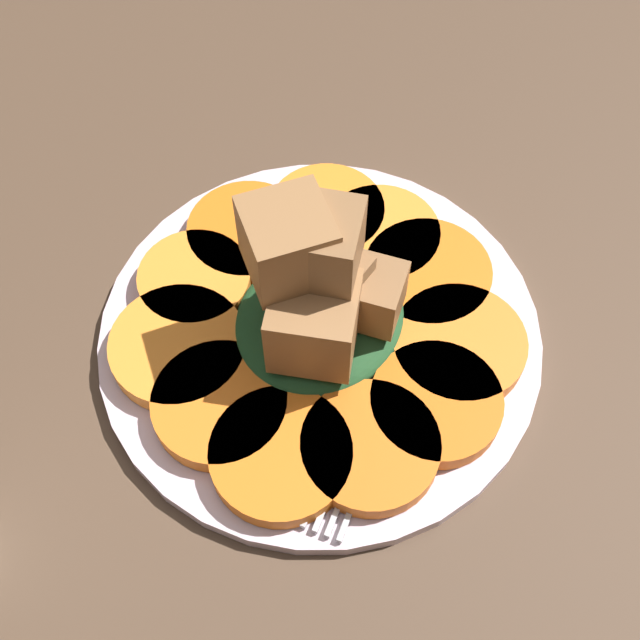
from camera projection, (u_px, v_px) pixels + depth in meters
The scene contains 15 objects.
table_slab at pixel (320, 346), 49.50cm from camera, with size 120.00×120.00×2.00cm, color #4C3828.
plate at pixel (320, 334), 48.20cm from camera, with size 26.37×26.37×1.05cm.
carrot_slice_0 at pixel (435, 404), 44.41cm from camera, with size 7.38×7.38×1.28cm, color #D66114.
carrot_slice_1 at pixel (459, 345), 46.39cm from camera, with size 7.79×7.79×1.28cm, color orange.
carrot_slice_2 at pixel (427, 275), 48.99cm from camera, with size 7.80×7.80×1.28cm, color orange.
carrot_slice_3 at pixel (381, 236), 50.54cm from camera, with size 7.43×7.43×1.28cm, color orange.
carrot_slice_4 at pixel (327, 213), 51.50cm from camera, with size 7.42×7.42×1.28cm, color orange.
carrot_slice_5 at pixel (247, 233), 50.68cm from camera, with size 7.53×7.53×1.28cm, color orange.
carrot_slice_6 at pixel (195, 280), 48.77cm from camera, with size 6.85×6.85×1.28cm, color orange.
carrot_slice_7 at pixel (179, 347), 46.32cm from camera, with size 7.96×7.96×1.28cm, color orange.
carrot_slice_8 at pixel (220, 404), 44.40cm from camera, with size 7.56×7.56×1.28cm, color orange.
carrot_slice_9 at pixel (281, 455), 42.84cm from camera, with size 7.72×7.72×1.28cm, color orange.
carrot_slice_10 at pixel (370, 447), 43.08cm from camera, with size 7.57×7.57×1.28cm, color orange.
center_pile at pixel (319, 297), 43.99cm from camera, with size 10.60×9.54×10.67cm.
fork at pixel (377, 394), 45.22cm from camera, with size 17.85×7.05×0.40cm.
Camera 1 is at (-19.06, -15.45, 44.02)cm, focal length 45.00 mm.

